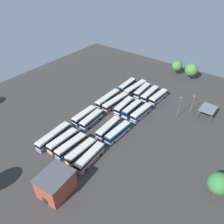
{
  "coord_description": "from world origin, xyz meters",
  "views": [
    {
      "loc": [
        55.26,
        42.19,
        53.06
      ],
      "look_at": [
        -1.32,
        -1.32,
        1.57
      ],
      "focal_mm": 36.32,
      "sensor_mm": 36.0,
      "label": 1
    }
  ],
  "objects_px": {
    "bus_row2_slot1": "(91,120)",
    "maintenance_shelter": "(208,109)",
    "bus_row1_slot2": "(124,106)",
    "tree_northeast": "(191,70)",
    "bus_row0_slot4": "(158,97)",
    "bus_row1_slot1": "(116,102)",
    "lamp_post_near_entrance": "(179,107)",
    "bus_row2_slot0": "(84,116)",
    "bus_row3_slot2": "(71,146)",
    "tree_north_edge": "(177,66)",
    "bus_row3_slot3": "(81,152)",
    "depot_building": "(56,184)",
    "bus_row1_slot3": "(132,109)",
    "lamp_post_by_building": "(192,104)",
    "bus_row0_slot2": "(142,91)",
    "bus_row0_slot3": "(150,94)",
    "bus_row1_slot0": "(108,99)",
    "bus_row2_slot3": "(108,128)",
    "bus_row3_slot0": "(54,136)",
    "tree_south_edge": "(219,183)",
    "bus_row2_slot4": "(118,133)",
    "bus_row0_slot0": "(127,86)",
    "bus_row3_slot1": "(63,141)",
    "bus_row3_slot4": "(90,157)",
    "bus_row1_slot4": "(141,113)"
  },
  "relations": [
    {
      "from": "bus_row1_slot2",
      "to": "bus_row3_slot3",
      "type": "bearing_deg",
      "value": 7.95
    },
    {
      "from": "bus_row1_slot0",
      "to": "bus_row1_slot4",
      "type": "distance_m",
      "value": 16.29
    },
    {
      "from": "lamp_post_near_entrance",
      "to": "bus_row2_slot0",
      "type": "bearing_deg",
      "value": -50.01
    },
    {
      "from": "bus_row0_slot3",
      "to": "bus_row2_slot3",
      "type": "xyz_separation_m",
      "value": [
        28.97,
        -0.04,
        -0.0
      ]
    },
    {
      "from": "bus_row0_slot0",
      "to": "tree_north_edge",
      "type": "height_order",
      "value": "tree_north_edge"
    },
    {
      "from": "bus_row2_slot1",
      "to": "bus_row2_slot4",
      "type": "height_order",
      "value": "same"
    },
    {
      "from": "bus_row1_slot4",
      "to": "bus_row2_slot4",
      "type": "xyz_separation_m",
      "value": [
        14.84,
        -0.17,
        0.0
      ]
    },
    {
      "from": "tree_north_edge",
      "to": "tree_south_edge",
      "type": "bearing_deg",
      "value": 32.41
    },
    {
      "from": "bus_row2_slot4",
      "to": "bus_row3_slot4",
      "type": "height_order",
      "value": "same"
    },
    {
      "from": "bus_row3_slot2",
      "to": "tree_northeast",
      "type": "relative_size",
      "value": 1.39
    },
    {
      "from": "bus_row1_slot3",
      "to": "bus_row0_slot4",
      "type": "bearing_deg",
      "value": 164.32
    },
    {
      "from": "lamp_post_by_building",
      "to": "tree_northeast",
      "type": "distance_m",
      "value": 29.26
    },
    {
      "from": "bus_row3_slot3",
      "to": "bus_row3_slot4",
      "type": "relative_size",
      "value": 0.96
    },
    {
      "from": "bus_row0_slot0",
      "to": "tree_northeast",
      "type": "bearing_deg",
      "value": 144.75
    },
    {
      "from": "bus_row1_slot0",
      "to": "depot_building",
      "type": "bearing_deg",
      "value": 20.93
    },
    {
      "from": "tree_south_edge",
      "to": "maintenance_shelter",
      "type": "bearing_deg",
      "value": -158.34
    },
    {
      "from": "bus_row1_slot1",
      "to": "maintenance_shelter",
      "type": "xyz_separation_m",
      "value": [
        -16.04,
        32.21,
        1.53
      ]
    },
    {
      "from": "bus_row0_slot2",
      "to": "tree_north_edge",
      "type": "bearing_deg",
      "value": 173.24
    },
    {
      "from": "bus_row2_slot0",
      "to": "depot_building",
      "type": "height_order",
      "value": "depot_building"
    },
    {
      "from": "bus_row2_slot1",
      "to": "bus_row3_slot2",
      "type": "relative_size",
      "value": 0.94
    },
    {
      "from": "bus_row3_slot0",
      "to": "bus_row3_slot3",
      "type": "xyz_separation_m",
      "value": [
        -0.44,
        12.22,
        -0.0
      ]
    },
    {
      "from": "bus_row0_slot2",
      "to": "bus_row0_slot3",
      "type": "height_order",
      "value": "same"
    },
    {
      "from": "bus_row2_slot4",
      "to": "bus_row3_slot2",
      "type": "distance_m",
      "value": 16.5
    },
    {
      "from": "bus_row2_slot1",
      "to": "tree_northeast",
      "type": "xyz_separation_m",
      "value": [
        -56.27,
        15.18,
        3.32
      ]
    },
    {
      "from": "bus_row1_slot4",
      "to": "bus_row1_slot1",
      "type": "bearing_deg",
      "value": -89.64
    },
    {
      "from": "bus_row3_slot2",
      "to": "bus_row3_slot3",
      "type": "height_order",
      "value": "same"
    },
    {
      "from": "bus_row0_slot0",
      "to": "bus_row1_slot4",
      "type": "distance_m",
      "value": 21.6
    },
    {
      "from": "bus_row1_slot3",
      "to": "bus_row3_slot2",
      "type": "height_order",
      "value": "same"
    },
    {
      "from": "tree_north_edge",
      "to": "bus_row3_slot3",
      "type": "bearing_deg",
      "value": 0.82
    },
    {
      "from": "bus_row1_slot0",
      "to": "lamp_post_near_entrance",
      "type": "xyz_separation_m",
      "value": [
        -8.2,
        27.7,
        3.13
      ]
    },
    {
      "from": "bus_row2_slot1",
      "to": "lamp_post_near_entrance",
      "type": "relative_size",
      "value": 1.18
    },
    {
      "from": "bus_row0_slot4",
      "to": "depot_building",
      "type": "bearing_deg",
      "value": 0.04
    },
    {
      "from": "bus_row0_slot4",
      "to": "bus_row1_slot1",
      "type": "height_order",
      "value": "same"
    },
    {
      "from": "bus_row3_slot3",
      "to": "bus_row3_slot2",
      "type": "bearing_deg",
      "value": -87.9
    },
    {
      "from": "bus_row2_slot4",
      "to": "lamp_post_near_entrance",
      "type": "height_order",
      "value": "lamp_post_near_entrance"
    },
    {
      "from": "bus_row1_slot2",
      "to": "bus_row2_slot4",
      "type": "height_order",
      "value": "same"
    },
    {
      "from": "bus_row0_slot3",
      "to": "bus_row3_slot0",
      "type": "xyz_separation_m",
      "value": [
        43.58,
        -11.9,
        0.0
      ]
    },
    {
      "from": "bus_row1_slot4",
      "to": "tree_northeast",
      "type": "height_order",
      "value": "tree_northeast"
    },
    {
      "from": "bus_row0_slot0",
      "to": "bus_row3_slot1",
      "type": "xyz_separation_m",
      "value": [
        43.42,
        4.22,
        -0.0
      ]
    },
    {
      "from": "bus_row2_slot1",
      "to": "maintenance_shelter",
      "type": "bearing_deg",
      "value": 133.71
    },
    {
      "from": "bus_row0_slot2",
      "to": "bus_row0_slot0",
      "type": "bearing_deg",
      "value": -88.55
    },
    {
      "from": "bus_row0_slot4",
      "to": "bus_row3_slot1",
      "type": "height_order",
      "value": "same"
    },
    {
      "from": "bus_row1_slot3",
      "to": "bus_row2_slot3",
      "type": "bearing_deg",
      "value": -0.65
    },
    {
      "from": "bus_row0_slot2",
      "to": "tree_northeast",
      "type": "relative_size",
      "value": 1.32
    },
    {
      "from": "lamp_post_near_entrance",
      "to": "bus_row3_slot2",
      "type": "bearing_deg",
      "value": -27.63
    },
    {
      "from": "bus_row1_slot2",
      "to": "tree_northeast",
      "type": "bearing_deg",
      "value": 165.39
    },
    {
      "from": "bus_row3_slot2",
      "to": "lamp_post_by_building",
      "type": "height_order",
      "value": "lamp_post_by_building"
    },
    {
      "from": "bus_row2_slot0",
      "to": "tree_south_edge",
      "type": "height_order",
      "value": "tree_south_edge"
    },
    {
      "from": "bus_row0_slot3",
      "to": "bus_row2_slot3",
      "type": "height_order",
      "value": "same"
    },
    {
      "from": "bus_row2_slot0",
      "to": "tree_south_edge",
      "type": "bearing_deg",
      "value": 85.87
    }
  ]
}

